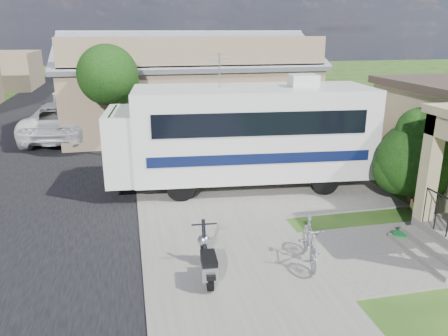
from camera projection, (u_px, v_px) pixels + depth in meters
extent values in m
plane|color=#193C10|center=(266.00, 247.00, 10.70)|extent=(120.00, 120.00, 0.00)
cube|color=black|center=(25.00, 155.00, 18.47)|extent=(9.00, 80.00, 0.02)
cube|color=#5D5C54|center=(178.00, 146.00, 19.79)|extent=(4.00, 80.00, 0.06)
cube|color=#5D5C54|center=(268.00, 182.00, 15.18)|extent=(7.00, 6.00, 0.05)
cube|color=#5D5C54|center=(399.00, 253.00, 10.37)|extent=(4.00, 3.00, 0.05)
cube|color=black|center=(407.00, 142.00, 13.82)|extent=(0.04, 1.10, 1.20)
cube|color=#5D5C54|center=(434.00, 251.00, 10.20)|extent=(0.40, 2.16, 0.32)
cube|color=#5D5C54|center=(420.00, 255.00, 10.15)|extent=(0.35, 2.16, 0.16)
cube|color=tan|center=(430.00, 168.00, 10.71)|extent=(0.35, 0.35, 2.70)
cube|color=#78604B|center=(187.00, 94.00, 23.18)|extent=(12.00, 8.00, 3.60)
cube|color=#5A5D66|center=(191.00, 50.00, 20.60)|extent=(12.50, 4.40, 1.78)
cube|color=#5A5D66|center=(181.00, 47.00, 24.32)|extent=(12.50, 4.40, 1.78)
cube|color=#5A5D66|center=(185.00, 34.00, 22.25)|extent=(12.50, 0.50, 0.22)
cube|color=#78604B|center=(198.00, 52.00, 18.84)|extent=(11.76, 0.20, 1.30)
cylinder|color=black|center=(111.00, 120.00, 17.82)|extent=(0.20, 0.20, 3.15)
sphere|color=black|center=(108.00, 75.00, 17.27)|extent=(2.40, 2.40, 2.40)
sphere|color=black|center=(119.00, 86.00, 17.67)|extent=(1.68, 1.68, 1.68)
cylinder|color=black|center=(115.00, 87.00, 27.10)|extent=(0.20, 0.20, 3.29)
sphere|color=black|center=(113.00, 56.00, 26.53)|extent=(2.40, 2.40, 2.40)
sphere|color=black|center=(120.00, 64.00, 26.94)|extent=(1.68, 1.68, 1.68)
cylinder|color=black|center=(117.00, 75.00, 35.52)|extent=(0.20, 0.20, 3.01)
sphere|color=black|center=(116.00, 54.00, 34.99)|extent=(2.40, 2.40, 2.40)
sphere|color=black|center=(121.00, 59.00, 35.39)|extent=(1.68, 1.68, 1.68)
cube|color=silver|center=(253.00, 131.00, 14.38)|extent=(7.86, 3.40, 2.84)
cube|color=silver|center=(122.00, 144.00, 13.97)|extent=(1.10, 2.66, 2.18)
cube|color=black|center=(114.00, 126.00, 13.76)|extent=(0.27, 2.32, 0.98)
cube|color=black|center=(262.00, 124.00, 12.92)|extent=(6.47, 0.61, 0.71)
cube|color=black|center=(246.00, 108.00, 15.53)|extent=(6.47, 0.61, 0.71)
cube|color=black|center=(261.00, 159.00, 13.25)|extent=(6.85, 0.63, 0.33)
cube|color=black|center=(245.00, 138.00, 15.86)|extent=(6.85, 0.63, 0.33)
cube|color=silver|center=(303.00, 80.00, 14.09)|extent=(0.94, 0.84, 0.38)
cylinder|color=#96979D|center=(220.00, 70.00, 13.65)|extent=(0.04, 0.04, 1.09)
cylinder|color=black|center=(181.00, 187.00, 13.38)|extent=(0.90, 0.38, 0.87)
cylinder|color=black|center=(178.00, 164.00, 15.65)|extent=(0.90, 0.38, 0.87)
cylinder|color=black|center=(325.00, 180.00, 13.94)|extent=(0.90, 0.38, 0.87)
cylinder|color=black|center=(302.00, 159.00, 16.21)|extent=(0.90, 0.38, 0.87)
cylinder|color=black|center=(411.00, 191.00, 13.13)|extent=(0.18, 0.18, 0.88)
sphere|color=black|center=(415.00, 160.00, 12.83)|extent=(2.21, 2.21, 2.21)
sphere|color=black|center=(424.00, 142.00, 13.09)|extent=(1.77, 1.77, 1.77)
sphere|color=black|center=(400.00, 169.00, 13.07)|extent=(1.55, 1.55, 1.55)
sphere|color=black|center=(427.00, 177.00, 12.70)|extent=(1.33, 1.33, 1.33)
sphere|color=black|center=(419.00, 130.00, 12.56)|extent=(1.33, 1.33, 1.33)
cylinder|color=black|center=(210.00, 280.00, 8.79)|extent=(0.15, 0.45, 0.45)
cylinder|color=black|center=(204.00, 253.00, 9.84)|extent=(0.15, 0.45, 0.45)
cube|color=#96979D|center=(207.00, 265.00, 9.24)|extent=(0.34, 0.58, 0.08)
cube|color=#96979D|center=(209.00, 269.00, 8.82)|extent=(0.38, 0.58, 0.30)
cube|color=black|center=(209.00, 258.00, 8.81)|extent=(0.34, 0.63, 0.12)
cube|color=black|center=(211.00, 276.00, 8.59)|extent=(0.20, 0.21, 0.10)
cylinder|color=black|center=(204.00, 239.00, 9.65)|extent=(0.10, 0.35, 0.84)
sphere|color=#96979D|center=(204.00, 240.00, 9.73)|extent=(0.28, 0.28, 0.28)
sphere|color=black|center=(203.00, 238.00, 9.81)|extent=(0.12, 0.12, 0.12)
cylinder|color=black|center=(204.00, 224.00, 9.45)|extent=(0.56, 0.07, 0.04)
cube|color=black|center=(204.00, 248.00, 9.80)|extent=(0.16, 0.29, 0.06)
imported|color=#96979D|center=(310.00, 244.00, 9.80)|extent=(0.84, 1.73, 1.00)
imported|color=silver|center=(66.00, 119.00, 21.34)|extent=(3.68, 6.73, 1.79)
imported|color=silver|center=(74.00, 97.00, 28.18)|extent=(3.37, 6.56, 1.82)
cylinder|color=#136227|center=(400.00, 237.00, 11.01)|extent=(0.40, 0.40, 0.18)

